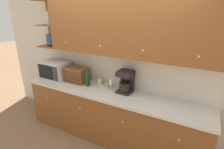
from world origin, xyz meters
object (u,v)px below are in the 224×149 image
Objects in this scene: wine_bottle at (87,78)px; mug_blue_second at (107,84)px; microwave at (56,70)px; mug at (100,81)px; coffee_maker at (126,81)px; bread_box at (76,75)px; wine_glass at (111,83)px.

mug_blue_second is (0.32, 0.16, -0.10)m from wine_bottle.
microwave is at bearing 177.87° from wine_bottle.
mug_blue_second is (0.17, -0.02, -0.01)m from mug.
wine_bottle reaches higher than mug_blue_second.
coffee_maker reaches higher than mug_blue_second.
microwave is 0.96m from mug.
bread_box is (0.50, 0.02, -0.03)m from microwave.
mug is 1.16× the size of mug_blue_second.
mug is 0.35m from wine_glass.
wine_glass is at bearing 0.14° from microwave.
bread_box is 0.99m from coffee_maker.
mug is at bearing 172.99° from coffee_maker.
wine_glass is (0.14, -0.12, 0.09)m from mug_blue_second.
mug is 0.29× the size of coffee_maker.
bread_box reaches higher than mug.
bread_box is 0.30m from wine_bottle.
microwave is 1.44× the size of coffee_maker.
bread_box reaches higher than mug_blue_second.
coffee_maker reaches higher than bread_box.
wine_bottle is at bearing -10.10° from bread_box.
microwave is 1.25m from wine_glass.
mug_blue_second is at bearing 6.46° from microwave.
wine_glass is 0.25m from coffee_maker.
microwave is at bearing -179.86° from wine_glass.
microwave is at bearing -173.54° from mug_blue_second.
wine_bottle reaches higher than bread_box.
mug is (0.45, 0.12, -0.08)m from bread_box.
coffee_maker is (0.69, 0.11, 0.04)m from wine_bottle.
microwave is 1.48m from coffee_maker.
wine_bottle is at bearing -2.13° from microwave.
bread_box is 0.63m from mug_blue_second.
microwave reaches higher than wine_bottle.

